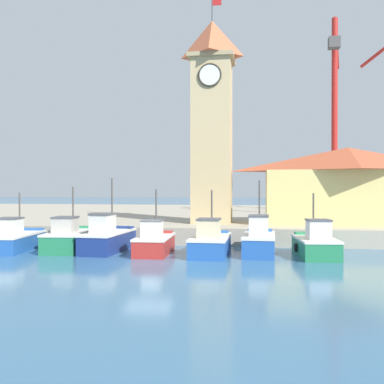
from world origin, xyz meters
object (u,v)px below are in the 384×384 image
object	(u,v)px
fishing_boat_center	(210,242)
fishing_boat_mid_right	(259,241)
port_crane_far	(335,137)
fishing_boat_left_outer	(70,238)
fishing_boat_right_inner	(316,244)
warehouse_right	(348,185)
fishing_boat_mid_left	(154,242)
fishing_boat_far_left	(15,239)
clock_tower	(212,116)
fishing_boat_left_inner	(108,238)

from	to	relation	value
fishing_boat_center	fishing_boat_mid_right	world-z (taller)	fishing_boat_mid_right
port_crane_far	fishing_boat_left_outer	bearing A→B (deg)	-135.55
fishing_boat_right_inner	warehouse_right	world-z (taller)	warehouse_right
warehouse_right	port_crane_far	size ratio (longest dim) A/B	0.65
fishing_boat_mid_left	fishing_boat_center	bearing A→B (deg)	1.02
fishing_boat_left_outer	fishing_boat_center	distance (m)	8.72
fishing_boat_far_left	fishing_boat_left_outer	xyz separation A→B (m)	(3.23, 0.64, 0.05)
clock_tower	warehouse_right	size ratio (longest dim) A/B	1.38
fishing_boat_right_inner	warehouse_right	bearing A→B (deg)	69.46
fishing_boat_far_left	fishing_boat_left_outer	bearing A→B (deg)	11.25
fishing_boat_center	fishing_boat_right_inner	distance (m)	5.79
fishing_boat_far_left	fishing_boat_center	bearing A→B (deg)	-0.19
fishing_boat_left_inner	clock_tower	xyz separation A→B (m)	(5.41, 7.99, 8.43)
fishing_boat_center	fishing_boat_right_inner	size ratio (longest dim) A/B	1.07
fishing_boat_far_left	fishing_boat_center	size ratio (longest dim) A/B	1.10
fishing_boat_left_inner	fishing_boat_center	bearing A→B (deg)	-5.19
fishing_boat_left_inner	warehouse_right	bearing A→B (deg)	29.24
fishing_boat_left_inner	fishing_boat_mid_right	size ratio (longest dim) A/B	1.11
fishing_boat_mid_right	clock_tower	bearing A→B (deg)	114.10
port_crane_far	fishing_boat_far_left	bearing A→B (deg)	-139.16
clock_tower	warehouse_right	distance (m)	11.27
fishing_boat_left_outer	clock_tower	size ratio (longest dim) A/B	0.30
clock_tower	port_crane_far	bearing A→B (deg)	44.02
fishing_boat_far_left	fishing_boat_center	xyz separation A→B (m)	(11.91, -0.04, 0.03)
fishing_boat_left_outer	fishing_boat_right_inner	xyz separation A→B (m)	(14.48, -0.49, -0.02)
fishing_boat_left_outer	port_crane_far	bearing A→B (deg)	44.45
fishing_boat_left_outer	fishing_boat_far_left	bearing A→B (deg)	-168.75
fishing_boat_left_outer	fishing_boat_mid_right	distance (m)	11.40
fishing_boat_left_inner	fishing_boat_right_inner	size ratio (longest dim) A/B	1.17
fishing_boat_center	port_crane_far	world-z (taller)	port_crane_far
warehouse_right	port_crane_far	distance (m)	10.61
fishing_boat_far_left	fishing_boat_mid_right	distance (m)	14.64
fishing_boat_left_inner	clock_tower	world-z (taller)	clock_tower
fishing_boat_left_inner	fishing_boat_right_inner	distance (m)	12.02
fishing_boat_mid_left	warehouse_right	distance (m)	15.81
fishing_boat_far_left	warehouse_right	distance (m)	23.21
fishing_boat_center	warehouse_right	world-z (taller)	warehouse_right
clock_tower	fishing_boat_far_left	bearing A→B (deg)	-142.49
fishing_boat_right_inner	clock_tower	distance (m)	13.64
fishing_boat_mid_left	warehouse_right	size ratio (longest dim) A/B	0.35
clock_tower	warehouse_right	xyz separation A→B (m)	(9.98, 0.62, -5.20)
fishing_boat_left_outer	fishing_boat_right_inner	bearing A→B (deg)	-1.95
port_crane_far	clock_tower	bearing A→B (deg)	-135.98
fishing_boat_left_inner	fishing_boat_mid_right	bearing A→B (deg)	0.62
fishing_boat_left_outer	fishing_boat_mid_left	world-z (taller)	fishing_boat_left_outer
clock_tower	port_crane_far	xyz separation A→B (m)	(10.54, 10.19, -0.65)
fishing_boat_left_inner	fishing_boat_mid_right	distance (m)	8.94
warehouse_right	fishing_boat_center	bearing A→B (deg)	-134.93
fishing_boat_right_inner	clock_tower	bearing A→B (deg)	128.28
fishing_boat_right_inner	clock_tower	world-z (taller)	clock_tower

